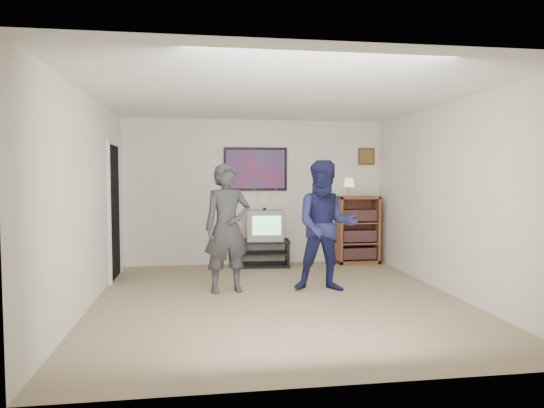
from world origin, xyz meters
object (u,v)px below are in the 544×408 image
object	(u,v)px
bookshelf	(357,230)
person_tall	(227,228)
crt_television	(265,225)
media_stand	(263,253)
person_short	(326,226)

from	to	relation	value
bookshelf	person_tall	xyz separation A→B (m)	(-2.38, -1.78, 0.26)
crt_television	person_tall	bearing A→B (deg)	-108.20
media_stand	bookshelf	world-z (taller)	bookshelf
media_stand	person_tall	world-z (taller)	person_tall
media_stand	crt_television	bearing A→B (deg)	5.10
person_tall	person_short	distance (m)	1.31
crt_television	person_short	size ratio (longest dim) A/B	0.34
media_stand	person_short	distance (m)	2.06
bookshelf	person_tall	world-z (taller)	person_tall
media_stand	person_tall	size ratio (longest dim) A/B	0.55
person_tall	person_short	xyz separation A→B (m)	(1.31, -0.12, 0.02)
bookshelf	person_short	bearing A→B (deg)	-119.46
bookshelf	person_tall	bearing A→B (deg)	-143.22
bookshelf	person_short	world-z (taller)	person_short
media_stand	person_tall	bearing A→B (deg)	-106.94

